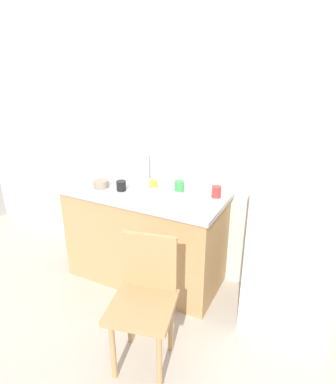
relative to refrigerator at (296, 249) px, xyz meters
The scene contains 13 objects.
ground_plane 1.46m from the refrigerator, 149.62° to the right, with size 8.00×8.00×0.00m, color #BCB2A3.
back_wall 1.31m from the refrigerator, 163.42° to the left, with size 4.80×0.10×2.43m, color silver.
cabinet_base 1.28m from the refrigerator, behind, with size 1.35×0.60×0.83m, color tan.
countertop 1.27m from the refrigerator, behind, with size 1.39×0.64×0.04m, color #B7B7BC.
faucet 1.43m from the refrigerator, behind, with size 0.02×0.02×0.24m, color #B7B7BC.
refrigerator is the anchor object (origin of this frame).
chair 1.14m from the refrigerator, 135.34° to the right, with size 0.48×0.48×0.89m.
dish_tray 1.07m from the refrigerator, behind, with size 0.28×0.20×0.05m, color white.
terracotta_bowl 1.65m from the refrigerator, behind, with size 0.13×0.13×0.06m, color gray.
cup_black 1.46m from the refrigerator, behind, with size 0.08×0.08×0.08m, color black.
cup_yellow 1.21m from the refrigerator, behind, with size 0.07×0.07×0.09m, color yellow.
cup_green 1.03m from the refrigerator, behind, with size 0.08×0.08×0.09m, color green.
cup_red 0.73m from the refrigerator, 169.19° to the left, with size 0.08×0.08×0.09m, color red.
Camera 1 is at (1.24, -1.60, 1.94)m, focal length 31.33 mm.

